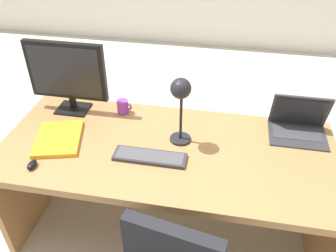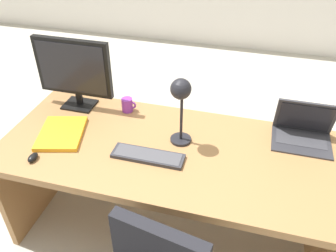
% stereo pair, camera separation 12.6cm
% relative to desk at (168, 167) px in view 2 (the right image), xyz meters
% --- Properties ---
extents(ground, '(12.00, 12.00, 0.00)m').
position_rel_desk_xyz_m(ground, '(0.00, 1.45, -0.54)').
color(ground, '#B7B2A3').
extents(desk, '(1.87, 0.83, 0.73)m').
position_rel_desk_xyz_m(desk, '(0.00, 0.00, 0.00)').
color(desk, '#9E7042').
rests_on(desk, ground).
extents(monitor, '(0.49, 0.16, 0.46)m').
position_rel_desk_xyz_m(monitor, '(-0.67, 0.23, 0.44)').
color(monitor, black).
rests_on(monitor, desk).
extents(laptop, '(0.32, 0.25, 0.23)m').
position_rel_desk_xyz_m(laptop, '(0.73, 0.25, 0.25)').
color(laptop, '#2D2D33').
rests_on(laptop, desk).
extents(keyboard, '(0.39, 0.12, 0.02)m').
position_rel_desk_xyz_m(keyboard, '(-0.07, -0.15, 0.19)').
color(keyboard, '#2D2D33').
rests_on(keyboard, desk).
extents(mouse, '(0.04, 0.07, 0.03)m').
position_rel_desk_xyz_m(mouse, '(-0.65, -0.33, 0.20)').
color(mouse, black).
rests_on(mouse, desk).
extents(desk_lamp, '(0.12, 0.14, 0.41)m').
position_rel_desk_xyz_m(desk_lamp, '(0.06, 0.01, 0.48)').
color(desk_lamp, black).
rests_on(desk_lamp, desk).
extents(book, '(0.32, 0.37, 0.02)m').
position_rel_desk_xyz_m(book, '(-0.62, -0.09, 0.20)').
color(book, orange).
rests_on(book, desk).
extents(coffee_mug, '(0.10, 0.07, 0.09)m').
position_rel_desk_xyz_m(coffee_mug, '(-0.34, 0.25, 0.23)').
color(coffee_mug, purple).
rests_on(coffee_mug, desk).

